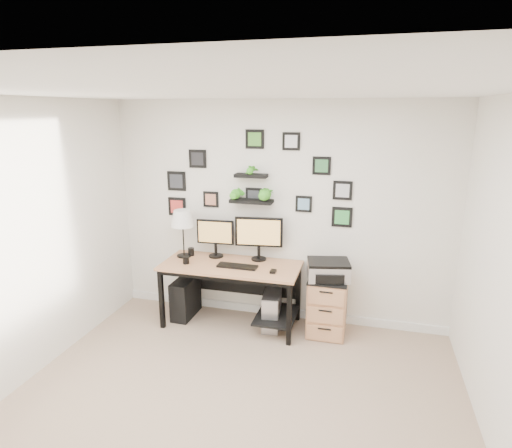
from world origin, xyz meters
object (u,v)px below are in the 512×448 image
(pc_tower_black, at_px, (186,297))
(printer, at_px, (328,270))
(monitor_right, at_px, (259,235))
(mug, at_px, (186,260))
(file_cabinet, at_px, (327,305))
(monitor_left, at_px, (215,235))
(desk, at_px, (235,274))
(table_lamp, at_px, (183,219))
(pc_tower_grey, at_px, (272,310))

(pc_tower_black, xyz_separation_m, printer, (1.72, -0.00, 0.53))
(monitor_right, height_order, mug, monitor_right)
(pc_tower_black, bearing_deg, monitor_right, 12.63)
(mug, bearing_deg, file_cabinet, 6.93)
(monitor_left, height_order, pc_tower_black, monitor_left)
(monitor_right, height_order, pc_tower_black, monitor_right)
(desk, bearing_deg, pc_tower_black, 178.39)
(table_lamp, relative_size, file_cabinet, 0.86)
(mug, xyz_separation_m, file_cabinet, (1.63, 0.20, -0.46))
(desk, bearing_deg, monitor_right, 39.53)
(desk, bearing_deg, monitor_left, 149.63)
(desk, height_order, pc_tower_black, desk)
(monitor_left, bearing_deg, monitor_right, 2.80)
(pc_tower_black, relative_size, pc_tower_grey, 1.06)
(monitor_right, relative_size, table_lamp, 0.97)
(file_cabinet, bearing_deg, pc_tower_black, -178.68)
(printer, bearing_deg, pc_tower_grey, -179.45)
(table_lamp, distance_m, pc_tower_black, 0.98)
(desk, xyz_separation_m, file_cabinet, (1.08, 0.06, -0.29))
(table_lamp, bearing_deg, monitor_left, 12.08)
(monitor_left, bearing_deg, table_lamp, -167.92)
(monitor_right, distance_m, pc_tower_black, 1.22)
(mug, height_order, file_cabinet, mug)
(mug, height_order, printer, printer)
(table_lamp, bearing_deg, file_cabinet, -1.04)
(printer, bearing_deg, monitor_right, 167.69)
(mug, distance_m, file_cabinet, 1.70)
(pc_tower_grey, bearing_deg, monitor_left, 167.55)
(pc_tower_grey, bearing_deg, printer, 0.55)
(table_lamp, relative_size, pc_tower_grey, 1.29)
(pc_tower_grey, distance_m, file_cabinet, 0.65)
(monitor_left, distance_m, table_lamp, 0.44)
(pc_tower_grey, relative_size, file_cabinet, 0.67)
(desk, distance_m, table_lamp, 0.90)
(monitor_left, xyz_separation_m, table_lamp, (-0.38, -0.08, 0.19))
(desk, distance_m, monitor_left, 0.52)
(table_lamp, relative_size, mug, 6.96)
(monitor_left, bearing_deg, file_cabinet, -4.71)
(monitor_right, height_order, pc_tower_grey, monitor_right)
(pc_tower_black, height_order, file_cabinet, file_cabinet)
(monitor_right, height_order, table_lamp, table_lamp)
(file_cabinet, xyz_separation_m, printer, (-0.01, -0.04, 0.44))
(monitor_right, xyz_separation_m, pc_tower_black, (-0.89, -0.18, -0.82))
(monitor_right, height_order, file_cabinet, monitor_right)
(mug, distance_m, printer, 1.63)
(monitor_left, distance_m, pc_tower_grey, 1.11)
(desk, distance_m, printer, 1.09)
(pc_tower_grey, bearing_deg, file_cabinet, 4.46)
(mug, bearing_deg, printer, 5.44)
(monitor_right, relative_size, printer, 1.10)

